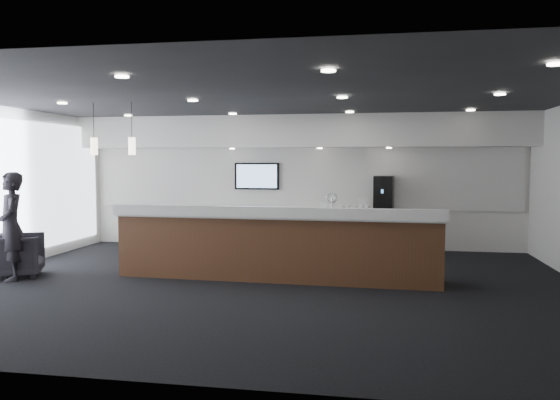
% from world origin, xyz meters
% --- Properties ---
extents(ground, '(10.00, 10.00, 0.00)m').
position_xyz_m(ground, '(0.00, 0.00, 0.00)').
color(ground, black).
rests_on(ground, ground).
extents(ceiling, '(10.00, 8.00, 0.02)m').
position_xyz_m(ceiling, '(0.00, 0.00, 3.00)').
color(ceiling, black).
rests_on(ceiling, back_wall).
extents(back_wall, '(10.00, 0.02, 3.00)m').
position_xyz_m(back_wall, '(0.00, 4.00, 1.50)').
color(back_wall, white).
rests_on(back_wall, ground).
extents(soffit_bulkhead, '(10.00, 0.90, 0.70)m').
position_xyz_m(soffit_bulkhead, '(0.00, 3.55, 2.65)').
color(soffit_bulkhead, silver).
rests_on(soffit_bulkhead, back_wall).
extents(alcove_panel, '(9.80, 0.06, 1.40)m').
position_xyz_m(alcove_panel, '(0.00, 3.97, 1.60)').
color(alcove_panel, silver).
rests_on(alcove_panel, back_wall).
extents(back_credenza, '(5.06, 0.66, 0.95)m').
position_xyz_m(back_credenza, '(-0.00, 3.64, 0.48)').
color(back_credenza, '#909498').
rests_on(back_credenza, ground).
extents(wall_tv, '(1.05, 0.08, 0.62)m').
position_xyz_m(wall_tv, '(-1.00, 3.91, 1.65)').
color(wall_tv, black).
rests_on(wall_tv, back_wall).
extents(pendant_left, '(0.12, 0.12, 0.30)m').
position_xyz_m(pendant_left, '(-2.40, 0.80, 2.25)').
color(pendant_left, beige).
rests_on(pendant_left, ceiling).
extents(pendant_right, '(0.12, 0.12, 0.30)m').
position_xyz_m(pendant_right, '(-3.10, 0.80, 2.25)').
color(pendant_right, beige).
rests_on(pendant_right, ceiling).
extents(ceiling_can_lights, '(7.00, 5.00, 0.02)m').
position_xyz_m(ceiling_can_lights, '(0.00, 0.00, 2.97)').
color(ceiling_can_lights, white).
rests_on(ceiling_can_lights, ceiling).
extents(service_counter, '(5.53, 1.10, 1.49)m').
position_xyz_m(service_counter, '(0.08, 0.49, 0.57)').
color(service_counter, '#4D3219').
rests_on(service_counter, ground).
extents(coffee_machine, '(0.46, 0.57, 0.72)m').
position_xyz_m(coffee_machine, '(1.90, 3.68, 1.31)').
color(coffee_machine, black).
rests_on(coffee_machine, back_credenza).
extents(info_sign_left, '(0.14, 0.04, 0.19)m').
position_xyz_m(info_sign_left, '(0.58, 3.57, 1.05)').
color(info_sign_left, white).
rests_on(info_sign_left, back_credenza).
extents(info_sign_right, '(0.18, 0.04, 0.24)m').
position_xyz_m(info_sign_right, '(1.45, 3.51, 1.07)').
color(info_sign_right, white).
rests_on(info_sign_right, back_credenza).
extents(armchair, '(1.08, 1.07, 0.75)m').
position_xyz_m(armchair, '(-4.36, -0.11, 0.37)').
color(armchair, black).
rests_on(armchair, ground).
extents(lounge_guest, '(0.75, 0.79, 1.81)m').
position_xyz_m(lounge_guest, '(-4.27, -0.36, 0.91)').
color(lounge_guest, black).
rests_on(lounge_guest, ground).
extents(cup_0, '(0.09, 0.09, 0.09)m').
position_xyz_m(cup_0, '(1.56, 3.51, 0.99)').
color(cup_0, white).
rests_on(cup_0, back_credenza).
extents(cup_1, '(0.13, 0.13, 0.09)m').
position_xyz_m(cup_1, '(1.42, 3.51, 0.99)').
color(cup_1, white).
rests_on(cup_1, back_credenza).
extents(cup_2, '(0.11, 0.11, 0.09)m').
position_xyz_m(cup_2, '(1.28, 3.51, 0.99)').
color(cup_2, white).
rests_on(cup_2, back_credenza).
extents(cup_3, '(0.12, 0.12, 0.09)m').
position_xyz_m(cup_3, '(1.14, 3.51, 0.99)').
color(cup_3, white).
rests_on(cup_3, back_credenza).
extents(cup_4, '(0.13, 0.13, 0.09)m').
position_xyz_m(cup_4, '(1.00, 3.51, 0.99)').
color(cup_4, white).
rests_on(cup_4, back_credenza).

